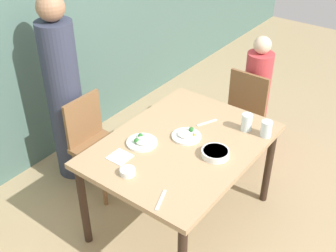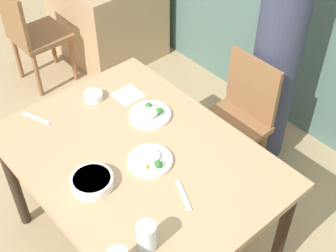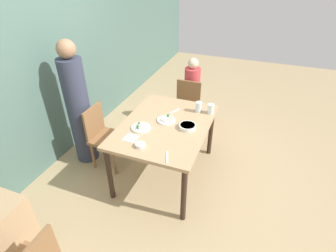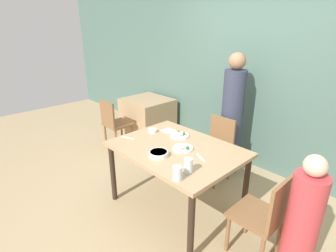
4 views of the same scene
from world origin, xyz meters
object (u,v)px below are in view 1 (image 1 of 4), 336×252
(plate_rice_adult, at_px, (186,135))
(glass_water_tall, at_px, (247,122))
(person_adult, at_px, (65,97))
(chair_adult_spot, at_px, (95,142))
(person_child, at_px, (256,97))
(bowl_curry, at_px, (215,153))
(chair_child_spot, at_px, (240,116))

(plate_rice_adult, bearing_deg, glass_water_tall, -41.16)
(plate_rice_adult, relative_size, glass_water_tall, 1.60)
(plate_rice_adult, bearing_deg, person_adult, 97.94)
(glass_water_tall, bearing_deg, chair_adult_spot, 114.35)
(person_child, relative_size, bowl_curry, 5.87)
(person_adult, xyz_separation_m, plate_rice_adult, (0.16, -1.14, -0.01))
(chair_child_spot, bearing_deg, chair_adult_spot, -125.60)
(chair_adult_spot, distance_m, chair_child_spot, 1.34)
(glass_water_tall, bearing_deg, chair_child_spot, 30.08)
(bowl_curry, height_order, glass_water_tall, glass_water_tall)
(person_child, height_order, glass_water_tall, person_child)
(person_child, bearing_deg, person_adult, 141.59)
(chair_adult_spot, bearing_deg, chair_child_spot, -35.60)
(chair_child_spot, bearing_deg, plate_rice_adult, -87.92)
(chair_child_spot, xyz_separation_m, glass_water_tall, (-0.58, -0.34, 0.37))
(person_child, distance_m, plate_rice_adult, 1.26)
(person_child, xyz_separation_m, plate_rice_adult, (-1.23, -0.03, 0.25))
(person_adult, height_order, glass_water_tall, person_adult)
(chair_adult_spot, relative_size, person_child, 0.74)
(chair_child_spot, xyz_separation_m, bowl_curry, (-1.00, -0.32, 0.33))
(chair_adult_spot, height_order, plate_rice_adult, chair_adult_spot)
(person_adult, distance_m, person_child, 1.79)
(plate_rice_adult, distance_m, glass_water_tall, 0.47)
(chair_child_spot, distance_m, person_child, 0.31)
(person_child, height_order, plate_rice_adult, person_child)
(chair_child_spot, height_order, glass_water_tall, glass_water_tall)
(chair_child_spot, height_order, person_adult, person_adult)
(person_adult, xyz_separation_m, bowl_curry, (0.10, -1.42, 0.00))
(plate_rice_adult, bearing_deg, chair_adult_spot, 100.99)
(chair_child_spot, relative_size, person_child, 0.74)
(bowl_curry, bearing_deg, person_child, 13.96)
(plate_rice_adult, bearing_deg, bowl_curry, -102.39)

